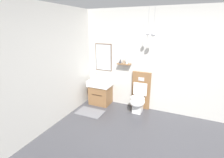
{
  "coord_description": "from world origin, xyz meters",
  "views": [
    {
      "loc": [
        0.13,
        -2.15,
        2.11
      ],
      "look_at": [
        -1.47,
        1.47,
        0.85
      ],
      "focal_mm": 26.53,
      "sensor_mm": 36.0,
      "label": 1
    }
  ],
  "objects_px": {
    "soap_dispenser": "(111,76)",
    "vanity_sink_left": "(101,91)",
    "toilet": "(139,97)",
    "toothbrush_cup": "(96,75)"
  },
  "relations": [
    {
      "from": "soap_dispenser",
      "to": "vanity_sink_left",
      "type": "bearing_deg",
      "value": -142.33
    },
    {
      "from": "toilet",
      "to": "soap_dispenser",
      "type": "distance_m",
      "value": 0.97
    },
    {
      "from": "vanity_sink_left",
      "to": "toilet",
      "type": "relative_size",
      "value": 0.69
    },
    {
      "from": "vanity_sink_left",
      "to": "soap_dispenser",
      "type": "xyz_separation_m",
      "value": [
        0.24,
        0.19,
        0.41
      ]
    },
    {
      "from": "toilet",
      "to": "soap_dispenser",
      "type": "bearing_deg",
      "value": 168.81
    },
    {
      "from": "vanity_sink_left",
      "to": "toilet",
      "type": "xyz_separation_m",
      "value": [
        1.11,
        0.02,
        0.01
      ]
    },
    {
      "from": "vanity_sink_left",
      "to": "soap_dispenser",
      "type": "height_order",
      "value": "soap_dispenser"
    },
    {
      "from": "toilet",
      "to": "toothbrush_cup",
      "type": "relative_size",
      "value": 5.0
    },
    {
      "from": "toothbrush_cup",
      "to": "soap_dispenser",
      "type": "xyz_separation_m",
      "value": [
        0.47,
        0.01,
        0.03
      ]
    },
    {
      "from": "soap_dispenser",
      "to": "toothbrush_cup",
      "type": "bearing_deg",
      "value": -178.76
    }
  ]
}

